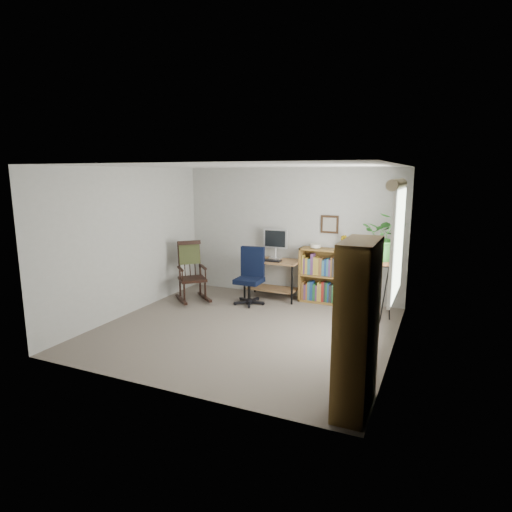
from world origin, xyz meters
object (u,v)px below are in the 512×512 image
at_px(desk, 272,279).
at_px(office_chair, 249,276).
at_px(rocking_chair, 192,271).
at_px(low_bookshelf, 326,276).
at_px(tall_bookshelf, 357,328).

bearing_deg(desk, office_chair, -114.89).
distance_m(desk, rocking_chair, 1.49).
relative_size(office_chair, low_bookshelf, 1.04).
bearing_deg(desk, tall_bookshelf, -56.39).
bearing_deg(rocking_chair, office_chair, -32.48).
distance_m(desk, low_bookshelf, 0.99).
bearing_deg(tall_bookshelf, low_bookshelf, 109.32).
height_order(office_chair, rocking_chair, rocking_chair).
bearing_deg(desk, low_bookshelf, 6.99).
distance_m(office_chair, rocking_chair, 1.06).
height_order(rocking_chair, tall_bookshelf, tall_bookshelf).
bearing_deg(office_chair, low_bookshelf, 21.60).
xyz_separation_m(desk, low_bookshelf, (0.98, 0.12, 0.13)).
relative_size(rocking_chair, tall_bookshelf, 0.65).
xyz_separation_m(desk, office_chair, (-0.24, -0.52, 0.15)).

